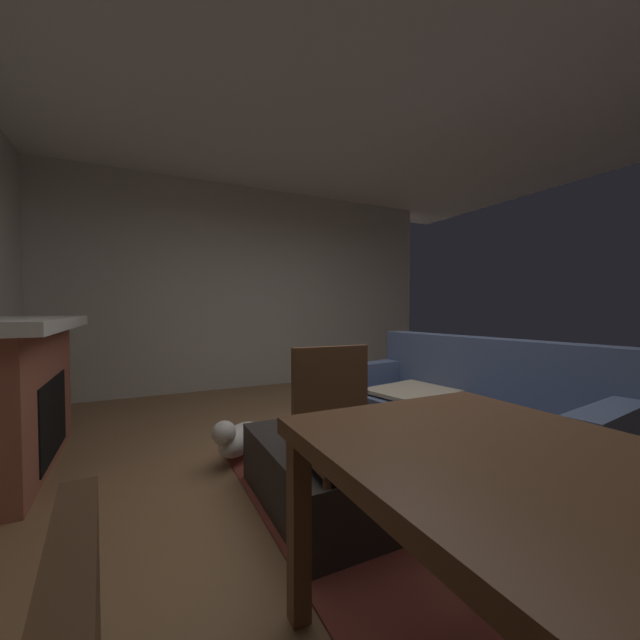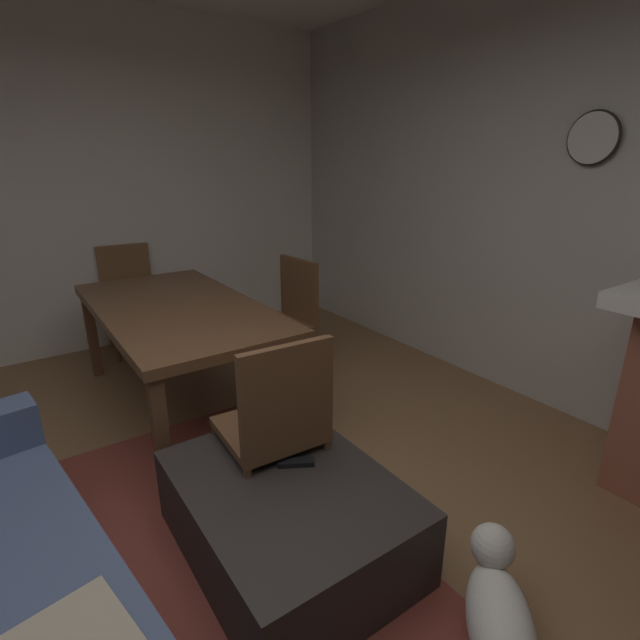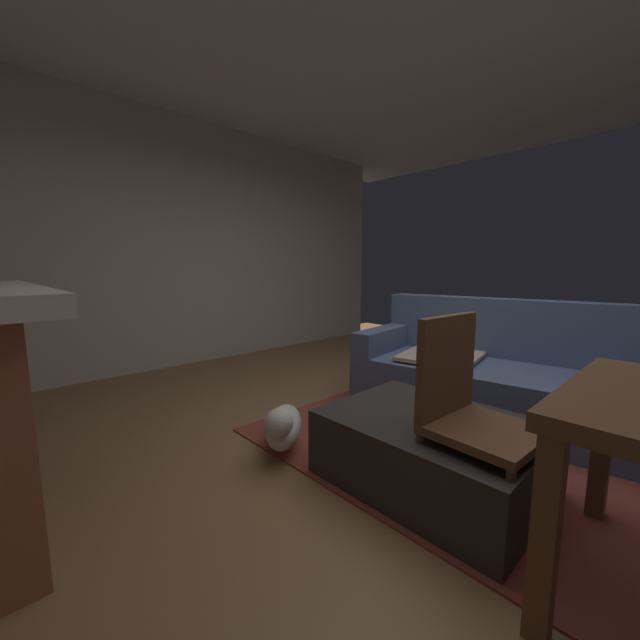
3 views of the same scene
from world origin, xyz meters
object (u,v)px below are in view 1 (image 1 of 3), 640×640
Objects in this scene: ottoman_coffee_table at (334,471)px; dining_chair_west at (339,426)px; tv_remote at (325,444)px; small_dog at (239,438)px; fireplace at (2,395)px; couch at (465,416)px.

dining_chair_west reaches higher than ottoman_coffee_table.
tv_remote is at bearing -53.08° from ottoman_coffee_table.
tv_remote reaches higher than small_dog.
fireplace reaches higher than tv_remote.
dining_chair_west is at bearing -21.53° from ottoman_coffee_table.
fireplace is 2.28m from tv_remote.
ottoman_coffee_table is at bearing 158.47° from dining_chair_west.
couch is 2.06× the size of ottoman_coffee_table.
fireplace is at bearing -98.46° from tv_remote.
dining_chair_west is at bearing -75.17° from couch.
tv_remote is 0.17× the size of dining_chair_west.
fireplace is at bearing -125.79° from ottoman_coffee_table.
small_dog is at bearing -132.42° from tv_remote.
ottoman_coffee_table is at bearing 157.00° from tv_remote.
dining_chair_west is 1.83× the size of small_dog.
ottoman_coffee_table is (0.12, -1.20, -0.13)m from couch.
ottoman_coffee_table is 0.23m from tv_remote.
ottoman_coffee_table reaches higher than small_dog.
dining_chair_west is at bearing 32.35° from tv_remote.
dining_chair_west is (1.56, 1.78, -0.02)m from fireplace.
dining_chair_west is 1.11m from small_dog.
tv_remote is (0.19, -1.29, 0.07)m from couch.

